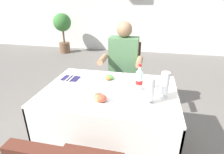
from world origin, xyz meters
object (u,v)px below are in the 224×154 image
(chair_far_diner_seat, at_px, (123,74))
(beer_glass_middle, at_px, (150,91))
(seated_diner_far, at_px, (123,66))
(beer_glass_left, at_px, (165,85))
(plate_far_diner, at_px, (108,79))
(plate_near_camera, at_px, (99,99))
(napkin_cutlery_set, at_px, (71,78))
(cola_bottle_primary, at_px, (139,79))
(main_dining_table, at_px, (110,105))
(potted_plant_corner, at_px, (63,27))

(chair_far_diner_seat, xyz_separation_m, beer_glass_middle, (0.36, -0.99, 0.30))
(seated_diner_far, relative_size, beer_glass_left, 5.71)
(beer_glass_middle, bearing_deg, plate_far_diner, 138.97)
(plate_near_camera, relative_size, napkin_cutlery_set, 1.27)
(beer_glass_middle, relative_size, cola_bottle_primary, 0.88)
(napkin_cutlery_set, bearing_deg, beer_glass_middle, -21.36)
(seated_diner_far, height_order, napkin_cutlery_set, seated_diner_far)
(plate_far_diner, distance_m, beer_glass_left, 0.58)
(beer_glass_middle, bearing_deg, plate_near_camera, -171.86)
(main_dining_table, bearing_deg, plate_far_diner, 106.53)
(plate_far_diner, relative_size, napkin_cutlery_set, 1.31)
(chair_far_diner_seat, relative_size, plate_near_camera, 3.99)
(cola_bottle_primary, bearing_deg, chair_far_diner_seat, 108.57)
(seated_diner_far, relative_size, plate_far_diner, 5.04)
(main_dining_table, xyz_separation_m, beer_glass_middle, (0.36, -0.17, 0.28))
(plate_far_diner, xyz_separation_m, beer_glass_middle, (0.41, -0.36, 0.09))
(plate_near_camera, distance_m, potted_plant_corner, 4.31)
(main_dining_table, height_order, plate_near_camera, plate_near_camera)
(beer_glass_middle, bearing_deg, chair_far_diner_seat, 109.86)
(seated_diner_far, bearing_deg, beer_glass_middle, -68.46)
(seated_diner_far, distance_m, plate_near_camera, 0.94)
(cola_bottle_primary, height_order, napkin_cutlery_set, cola_bottle_primary)
(chair_far_diner_seat, xyz_separation_m, plate_far_diner, (-0.06, -0.63, 0.20))
(seated_diner_far, distance_m, beer_glass_middle, 0.95)
(chair_far_diner_seat, distance_m, beer_glass_left, 1.02)
(seated_diner_far, relative_size, plate_near_camera, 5.18)
(beer_glass_left, bearing_deg, potted_plant_corner, 126.88)
(chair_far_diner_seat, relative_size, napkin_cutlery_set, 5.08)
(cola_bottle_primary, relative_size, potted_plant_corner, 0.22)
(beer_glass_left, relative_size, cola_bottle_primary, 0.90)
(napkin_cutlery_set, bearing_deg, cola_bottle_primary, -8.11)
(main_dining_table, xyz_separation_m, cola_bottle_primary, (0.26, 0.05, 0.28))
(chair_far_diner_seat, bearing_deg, beer_glass_left, -61.10)
(beer_glass_middle, relative_size, napkin_cutlery_set, 1.13)
(beer_glass_middle, distance_m, potted_plant_corner, 4.47)
(chair_far_diner_seat, height_order, beer_glass_left, chair_far_diner_seat)
(beer_glass_left, bearing_deg, beer_glass_middle, -131.45)
(beer_glass_left, height_order, potted_plant_corner, potted_plant_corner)
(chair_far_diner_seat, bearing_deg, plate_far_diner, -95.21)
(chair_far_diner_seat, bearing_deg, seated_diner_far, -84.82)
(cola_bottle_primary, xyz_separation_m, potted_plant_corner, (-2.45, 3.46, -0.10))
(chair_far_diner_seat, height_order, plate_near_camera, chair_far_diner_seat)
(plate_far_diner, xyz_separation_m, cola_bottle_primary, (0.32, -0.15, 0.09))
(chair_far_diner_seat, height_order, potted_plant_corner, potted_plant_corner)
(plate_near_camera, height_order, potted_plant_corner, potted_plant_corner)
(main_dining_table, height_order, cola_bottle_primary, cola_bottle_primary)
(plate_near_camera, xyz_separation_m, beer_glass_left, (0.51, 0.19, 0.09))
(plate_far_diner, distance_m, beer_glass_middle, 0.56)
(beer_glass_left, height_order, napkin_cutlery_set, beer_glass_left)
(plate_far_diner, relative_size, beer_glass_left, 1.13)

